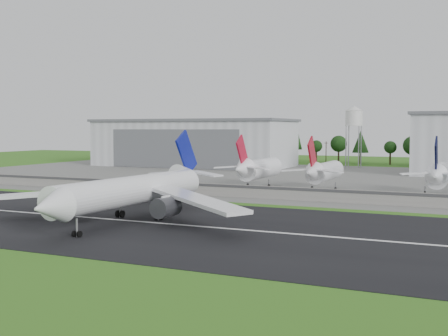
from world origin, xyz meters
The scene contains 13 objects.
ground centered at (0.00, 0.00, 0.00)m, with size 600.00×600.00×0.00m, color #256517.
runway centered at (0.00, 10.00, 0.05)m, with size 320.00×60.00×0.10m, color black.
runway_centerline centered at (0.00, 10.00, 0.11)m, with size 220.00×1.00×0.02m, color white.
apron centered at (0.00, 120.00, 0.05)m, with size 320.00×150.00×0.10m, color slate.
blast_fence centered at (0.00, 54.99, 1.81)m, with size 240.00×0.61×3.50m.
hangar_west centered at (-80.00, 164.92, 11.63)m, with size 97.00×44.00×23.20m.
water_tower centered at (-5.00, 185.00, 24.55)m, with size 8.40×8.40×29.40m.
utility_poles centered at (0.00, 200.00, 0.00)m, with size 230.00×3.00×12.00m, color black, non-canonical shape.
treeline centered at (0.00, 215.00, 0.00)m, with size 320.00×16.00×22.00m, color black, non-canonical shape.
main_airliner centered at (-13.95, 9.56, 4.89)m, with size 57.21×59.22×18.17m.
parked_jet_red_a centered at (-12.80, 76.59, 6.35)m, with size 7.36×31.29×16.87m.
parked_jet_red_b centered at (7.79, 76.55, 6.09)m, with size 7.36×31.29×16.59m.
parked_jet_navy centered at (39.44, 76.57, 6.22)m, with size 7.36×31.29×16.73m.
Camera 1 is at (48.62, -83.60, 18.48)m, focal length 45.00 mm.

